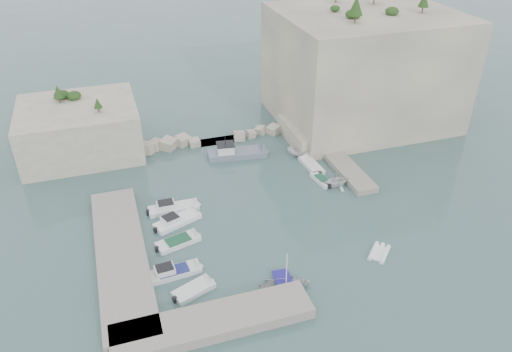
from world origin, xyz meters
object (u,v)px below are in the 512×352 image
object	(u,v)px
inflatable_dinghy	(379,254)
tender_east_b	(321,182)
rowboat	(286,289)
tender_east_d	(302,156)
motorboat_a	(174,210)
motorboat_b	(178,223)
motorboat_c	(178,244)
work_boat	(237,156)
motorboat_e	(194,292)
tender_east_a	(336,186)
motorboat_d	(174,275)
tender_east_c	(311,167)

from	to	relation	value
inflatable_dinghy	tender_east_b	distance (m)	15.12
rowboat	tender_east_d	world-z (taller)	tender_east_d
motorboat_a	motorboat_b	size ratio (longest dim) A/B	1.08
motorboat_c	work_boat	bearing A→B (deg)	40.71
motorboat_e	inflatable_dinghy	bearing A→B (deg)	-23.36
tender_east_a	tender_east_d	bearing A→B (deg)	10.24
motorboat_d	tender_east_b	distance (m)	24.33
motorboat_d	tender_east_a	xyz separation A→B (m)	(22.92, 9.97, 0.00)
motorboat_a	motorboat_c	size ratio (longest dim) A/B	1.24
rowboat	inflatable_dinghy	distance (m)	11.44
rowboat	tender_east_a	size ratio (longest dim) A/B	1.39
motorboat_a	rowboat	world-z (taller)	motorboat_a
motorboat_b	rowboat	size ratio (longest dim) A/B	1.20
motorboat_b	rowboat	bearing A→B (deg)	-80.76
inflatable_dinghy	motorboat_d	bearing A→B (deg)	125.19
motorboat_c	motorboat_d	bearing A→B (deg)	-120.65
motorboat_d	tender_east_a	world-z (taller)	tender_east_a
motorboat_c	motorboat_e	xyz separation A→B (m)	(0.09, -7.67, 0.00)
inflatable_dinghy	tender_east_b	bearing A→B (deg)	44.30
motorboat_a	tender_east_d	size ratio (longest dim) A/B	1.54
motorboat_b	tender_east_c	size ratio (longest dim) A/B	1.13
motorboat_b	rowboat	xyz separation A→B (m)	(8.06, -13.87, 0.00)
tender_east_b	work_boat	xyz separation A→B (m)	(-8.53, 9.94, 0.00)
motorboat_b	rowboat	distance (m)	16.04
motorboat_e	tender_east_d	xyz separation A→B (m)	(20.16, 21.50, 0.00)
motorboat_b	work_boat	size ratio (longest dim) A/B	0.66
inflatable_dinghy	tender_east_c	world-z (taller)	tender_east_c
inflatable_dinghy	tender_east_d	xyz separation A→B (m)	(0.30, 22.14, 0.00)
motorboat_b	tender_east_c	world-z (taller)	motorboat_b
motorboat_a	work_boat	world-z (taller)	work_boat
rowboat	tender_east_a	bearing A→B (deg)	-35.84
motorboat_e	tender_east_a	xyz separation A→B (m)	(21.48, 12.95, 0.00)
motorboat_e	tender_east_b	bearing A→B (deg)	14.39
inflatable_dinghy	tender_east_a	xyz separation A→B (m)	(1.62, 13.59, 0.00)
motorboat_e	tender_east_c	size ratio (longest dim) A/B	0.83
tender_east_b	motorboat_c	bearing A→B (deg)	100.87
motorboat_a	rowboat	xyz separation A→B (m)	(8.01, -16.55, 0.00)
motorboat_d	tender_east_a	distance (m)	24.99
motorboat_d	work_boat	size ratio (longest dim) A/B	0.67
tender_east_a	tender_east_d	distance (m)	8.65
motorboat_e	tender_east_b	distance (m)	24.70
motorboat_d	tender_east_c	xyz separation A→B (m)	(21.72, 15.34, 0.00)
motorboat_d	rowboat	size ratio (longest dim) A/B	1.22
motorboat_c	tender_east_d	distance (m)	24.53
inflatable_dinghy	tender_east_c	xyz separation A→B (m)	(0.42, 18.96, 0.00)
motorboat_e	rowboat	distance (m)	8.91
motorboat_a	tender_east_c	bearing A→B (deg)	12.37
work_boat	rowboat	bearing A→B (deg)	-88.23
motorboat_b	motorboat_e	bearing A→B (deg)	-113.49
motorboat_c	work_boat	xyz separation A→B (m)	(11.58, 16.75, 0.00)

